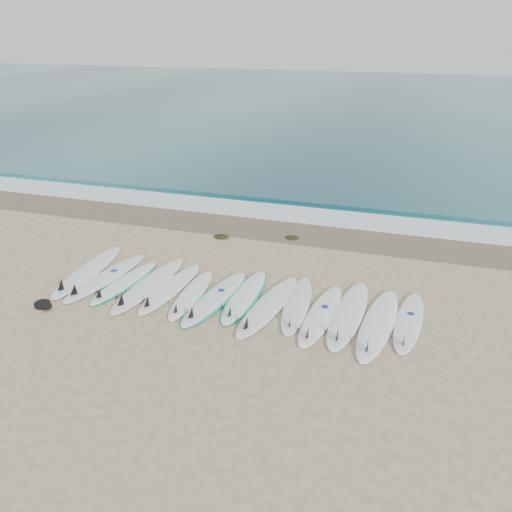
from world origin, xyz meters
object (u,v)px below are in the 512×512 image
(surfboard_13, at_px, (409,322))
(leash_coil, at_px, (43,305))
(surfboard_7, at_px, (244,296))
(surfboard_0, at_px, (86,272))

(surfboard_13, distance_m, leash_coil, 7.43)
(surfboard_7, distance_m, leash_coil, 4.18)
(surfboard_7, relative_size, surfboard_13, 1.01)
(surfboard_13, xyz_separation_m, leash_coil, (-7.27, -1.55, -0.01))
(leash_coil, bearing_deg, surfboard_13, 12.02)
(surfboard_0, height_order, surfboard_13, surfboard_0)
(surfboard_7, relative_size, leash_coil, 5.44)
(surfboard_0, xyz_separation_m, leash_coil, (0.04, -1.58, -0.02))
(surfboard_0, distance_m, surfboard_7, 3.91)
(surfboard_0, bearing_deg, surfboard_7, -3.49)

